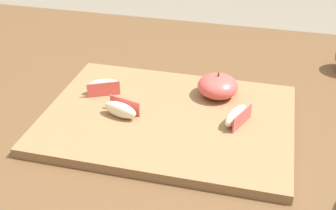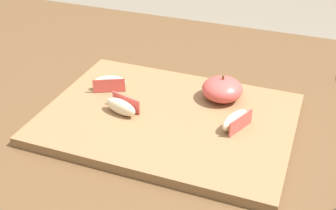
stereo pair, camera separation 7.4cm
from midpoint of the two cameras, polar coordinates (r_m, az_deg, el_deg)
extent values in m
cube|color=brown|center=(0.78, -0.76, -3.04)|extent=(1.33, 0.99, 0.03)
cube|color=brown|center=(1.56, -15.73, -0.92)|extent=(0.06, 0.06, 0.71)
cube|color=olive|center=(0.76, 2.80, -1.90)|extent=(0.42, 0.31, 0.02)
ellipsoid|color=#D14C47|center=(0.80, 9.75, 1.98)|extent=(0.07, 0.07, 0.04)
cylinder|color=#4C3319|center=(0.79, 9.89, 3.39)|extent=(0.00, 0.00, 0.01)
ellipsoid|color=beige|center=(0.73, 11.64, -2.03)|extent=(0.04, 0.07, 0.03)
cube|color=#D14C47|center=(0.72, 12.38, -2.38)|extent=(0.03, 0.06, 0.03)
ellipsoid|color=beige|center=(0.83, -5.14, 2.85)|extent=(0.07, 0.05, 0.03)
cube|color=#D14C47|center=(0.82, -5.13, 2.46)|extent=(0.05, 0.03, 0.03)
ellipsoid|color=beige|center=(0.75, -3.39, -0.33)|extent=(0.07, 0.04, 0.03)
cube|color=#D14C47|center=(0.76, -2.85, 0.05)|extent=(0.06, 0.02, 0.03)
camera|label=1|loc=(0.04, -87.14, 1.79)|focal=46.71mm
camera|label=2|loc=(0.04, 92.86, -1.79)|focal=46.71mm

